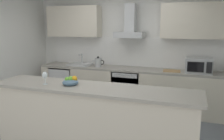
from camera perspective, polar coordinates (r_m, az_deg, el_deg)
The scene contains 15 objects.
ground at distance 4.04m, azimuth -2.82°, elevation -16.16°, with size 5.57×4.72×0.02m, color slate.
wall_back at distance 5.45m, azimuth 4.71°, elevation 5.28°, with size 5.57×0.12×2.60m, color white.
backsplash_tile at distance 5.39m, azimuth 4.50°, elevation 4.47°, with size 3.88×0.02×0.66m, color white.
counter_back at distance 5.24m, azimuth 3.50°, elevation -4.38°, with size 4.02×0.60×0.90m.
counter_island at distance 3.31m, azimuth -4.96°, elevation -12.52°, with size 2.87×0.64×1.02m.
upper_cabinets at distance 5.20m, azimuth 4.16°, elevation 11.75°, with size 3.97×0.32×0.70m.
oven at distance 5.20m, azimuth 3.86°, elevation -4.38°, with size 0.60×0.62×0.80m.
refrigerator at distance 5.81m, azimuth -11.21°, elevation -3.30°, with size 0.58×0.60×0.85m.
microwave at distance 4.88m, azimuth 20.35°, elevation 1.02°, with size 0.50×0.38×0.30m.
sink at distance 5.54m, azimuth -7.84°, elevation 1.42°, with size 0.50×0.40×0.26m.
kettle at distance 5.28m, azimuth -3.40°, elevation 1.90°, with size 0.29×0.15×0.24m.
range_hood at distance 5.15m, azimuth 4.44°, elevation 10.39°, with size 0.62×0.45×0.72m.
wine_glass at distance 3.36m, azimuth -16.02°, elevation -1.32°, with size 0.08×0.08×0.18m.
fruit_bowl at distance 3.27m, azimuth -10.03°, elevation -2.81°, with size 0.22×0.22×0.13m.
chopping_board at distance 4.92m, azimuth 14.33°, elevation -0.20°, with size 0.34×0.22×0.02m, color tan.
Camera 1 is at (1.37, -3.33, 1.82)m, focal length 37.59 mm.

